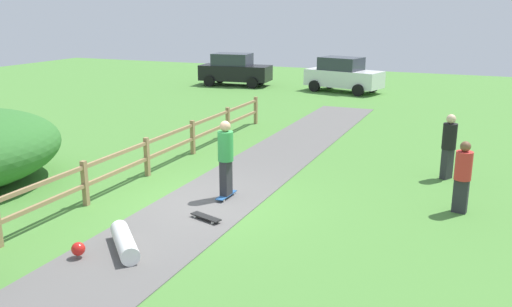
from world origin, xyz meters
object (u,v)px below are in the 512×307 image
at_px(skater_riding, 226,155).
at_px(bystander_black, 449,143).
at_px(parked_car_black, 235,70).
at_px(skater_fallen, 121,242).
at_px(bystander_red, 463,174).
at_px(skateboard_loose, 206,217).
at_px(parked_car_white, 343,75).

relative_size(skater_riding, bystander_black, 1.08).
bearing_deg(parked_car_black, skater_fallen, -70.09).
bearing_deg(bystander_red, parked_car_black, 128.98).
height_order(skater_riding, bystander_red, skater_riding).
height_order(bystander_red, parked_car_black, parked_car_black).
height_order(skateboard_loose, bystander_black, bystander_black).
bearing_deg(skater_fallen, bystander_black, 53.98).
bearing_deg(skateboard_loose, skater_riding, 98.66).
xyz_separation_m(skater_fallen, bystander_red, (5.89, 4.84, 0.73)).
bearing_deg(bystander_black, skater_fallen, -126.02).
xyz_separation_m(skater_riding, parked_car_white, (-1.79, 18.39, -0.15)).
bearing_deg(bystander_red, skateboard_loose, -151.67).
distance_m(skater_fallen, bystander_black, 9.20).
bearing_deg(bystander_black, parked_car_white, 114.65).
bearing_deg(skater_riding, parked_car_black, 114.73).
xyz_separation_m(bystander_black, parked_car_white, (-6.66, 14.52, -0.04)).
relative_size(bystander_red, parked_car_white, 0.38).
relative_size(bystander_black, bystander_red, 1.07).
relative_size(skater_riding, skater_fallen, 1.41).
height_order(bystander_red, parked_car_white, parked_car_white).
xyz_separation_m(skater_fallen, parked_car_black, (-7.94, 21.92, 0.76)).
bearing_deg(skater_fallen, bystander_red, 39.40).
bearing_deg(bystander_black, bystander_red, -79.12).
xyz_separation_m(bystander_black, parked_car_black, (-13.33, 14.51, -0.04)).
relative_size(skateboard_loose, bystander_red, 0.49).
distance_m(skater_fallen, skateboard_loose, 2.20).
distance_m(skater_riding, bystander_red, 5.52).
height_order(bystander_black, parked_car_white, parked_car_white).
xyz_separation_m(bystander_red, parked_car_black, (-13.83, 17.08, 0.03)).
bearing_deg(parked_car_black, bystander_black, -47.42).
distance_m(skater_riding, skateboard_loose, 1.82).
height_order(skateboard_loose, parked_car_white, parked_car_white).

